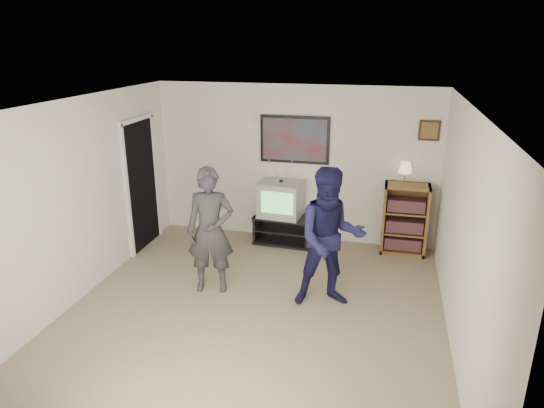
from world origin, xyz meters
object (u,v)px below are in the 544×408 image
at_px(media_stand, 284,229).
at_px(bookshelf, 405,219).
at_px(person_tall, 210,231).
at_px(person_short, 330,238).
at_px(crt_television, 281,199).

relative_size(media_stand, bookshelf, 0.86).
distance_m(media_stand, bookshelf, 1.90).
height_order(person_tall, person_short, person_short).
xyz_separation_m(media_stand, person_short, (0.95, -1.74, 0.65)).
xyz_separation_m(crt_television, person_tall, (-0.53, -1.74, 0.09)).
relative_size(media_stand, person_tall, 0.57).
height_order(media_stand, person_tall, person_tall).
bearing_deg(media_stand, bookshelf, 4.15).
bearing_deg(crt_television, person_short, -55.41).
bearing_deg(media_stand, person_tall, -105.93).
bearing_deg(bookshelf, person_short, -117.30).
xyz_separation_m(media_stand, bookshelf, (1.87, 0.05, 0.32)).
height_order(bookshelf, person_short, person_short).
bearing_deg(person_tall, crt_television, 59.79).
height_order(media_stand, person_short, person_short).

